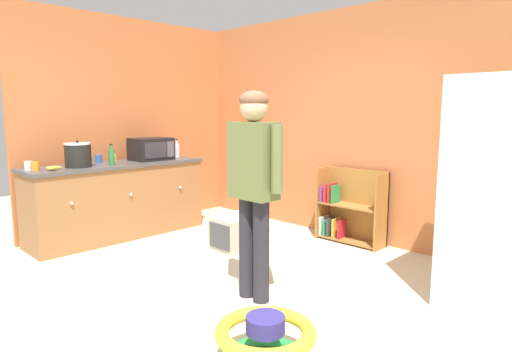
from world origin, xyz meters
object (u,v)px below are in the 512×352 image
object	(u,v)px
crock_pot	(78,155)
yellow_cup	(113,158)
bookshelf	(348,210)
banana_bunch	(54,168)
orange_cup	(35,166)
white_cup	(28,166)
green_glass_bottle	(112,157)
standing_person	(254,175)
microwave	(151,149)
pet_carrier	(238,232)
blue_cup	(98,159)
baby_walker	(265,342)
clear_bottle	(177,150)
kitchen_counter	(118,200)
refrigerator	(501,195)

from	to	relation	value
crock_pot	yellow_cup	xyz separation A→B (m)	(-0.21, 0.53, -0.09)
bookshelf	banana_bunch	bearing A→B (deg)	-127.11
orange_cup	white_cup	size ratio (longest dim) A/B	1.00
green_glass_bottle	yellow_cup	xyz separation A→B (m)	(-0.32, 0.19, -0.05)
standing_person	banana_bunch	distance (m)	2.40
standing_person	microwave	distance (m)	2.51
microwave	crock_pot	bearing A→B (deg)	-87.69
banana_bunch	pet_carrier	bearing A→B (deg)	51.06
banana_bunch	yellow_cup	distance (m)	0.88
banana_bunch	blue_cup	size ratio (longest dim) A/B	1.67
yellow_cup	baby_walker	bearing A→B (deg)	-13.74
clear_bottle	baby_walker	bearing A→B (deg)	-27.43
baby_walker	green_glass_bottle	xyz separation A→B (m)	(-3.03, 0.63, 0.84)
kitchen_counter	orange_cup	size ratio (longest dim) A/B	22.31
microwave	blue_cup	size ratio (longest dim) A/B	5.05
green_glass_bottle	orange_cup	xyz separation A→B (m)	(-0.11, -0.79, -0.05)
pet_carrier	banana_bunch	bearing A→B (deg)	-128.94
crock_pot	blue_cup	world-z (taller)	crock_pot
refrigerator	green_glass_bottle	xyz separation A→B (m)	(-3.73, -1.22, 0.11)
refrigerator	banana_bunch	size ratio (longest dim) A/B	11.24
microwave	blue_cup	bearing A→B (deg)	-106.23
orange_cup	white_cup	world-z (taller)	same
green_glass_bottle	yellow_cup	distance (m)	0.37
standing_person	orange_cup	distance (m)	2.54
clear_bottle	blue_cup	world-z (taller)	clear_bottle
standing_person	banana_bunch	bearing A→B (deg)	-164.17
refrigerator	white_cup	size ratio (longest dim) A/B	18.74
baby_walker	yellow_cup	distance (m)	3.54
kitchen_counter	yellow_cup	size ratio (longest dim) A/B	22.31
baby_walker	pet_carrier	xyz separation A→B (m)	(-1.83, 1.49, 0.02)
microwave	crock_pot	world-z (taller)	crock_pot
baby_walker	blue_cup	size ratio (longest dim) A/B	6.36
clear_bottle	green_glass_bottle	xyz separation A→B (m)	(0.20, -1.04, 0.00)
green_glass_bottle	clear_bottle	bearing A→B (deg)	100.71
kitchen_counter	baby_walker	world-z (taller)	kitchen_counter
crock_pot	clear_bottle	xyz separation A→B (m)	(-0.09, 1.38, -0.04)
standing_person	orange_cup	size ratio (longest dim) A/B	17.61
pet_carrier	microwave	world-z (taller)	microwave
kitchen_counter	green_glass_bottle	distance (m)	0.59
green_glass_bottle	standing_person	bearing A→B (deg)	0.31
kitchen_counter	crock_pot	world-z (taller)	crock_pot
refrigerator	pet_carrier	world-z (taller)	refrigerator
banana_bunch	white_cup	size ratio (longest dim) A/B	1.67
standing_person	green_glass_bottle	bearing A→B (deg)	-179.69
clear_bottle	refrigerator	bearing A→B (deg)	2.62
crock_pot	banana_bunch	bearing A→B (deg)	-72.16
bookshelf	baby_walker	xyz separation A→B (m)	(1.10, -2.57, -0.21)
microwave	yellow_cup	distance (m)	0.47
pet_carrier	green_glass_bottle	distance (m)	1.68
crock_pot	banana_bunch	xyz separation A→B (m)	(0.10, -0.30, -0.11)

